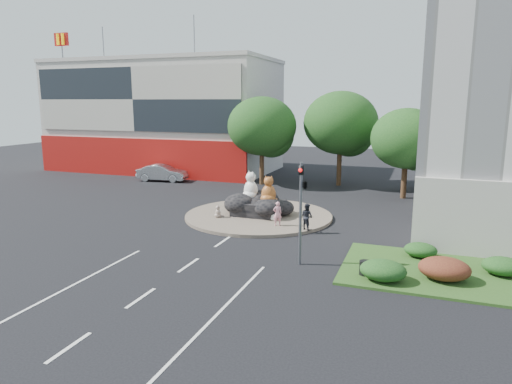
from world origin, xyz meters
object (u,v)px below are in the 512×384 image
kitten_calico (218,211)px  kitten_white (274,215)px  litter_bin (365,268)px  pedestrian_pink (277,214)px  cat_white (251,185)px  pedestrian_dark (307,217)px  parked_car (162,173)px  cat_tabby (269,189)px

kitten_calico → kitten_white: (3.77, 0.47, -0.06)m
kitten_white → litter_bin: 9.98m
kitten_calico → pedestrian_pink: size_ratio=0.55×
cat_white → pedestrian_dark: cat_white is taller
kitten_calico → parked_car: (-11.61, 12.00, 0.21)m
pedestrian_dark → parked_car: (-17.89, 12.87, -0.18)m
cat_white → pedestrian_pink: size_ratio=1.35×
parked_car → litter_bin: 29.08m
kitten_calico → litter_bin: bearing=14.1°
pedestrian_dark → litter_bin: bearing=155.0°
cat_white → pedestrian_dark: size_ratio=1.28×
pedestrian_pink → cat_tabby: bearing=-89.2°
kitten_white → pedestrian_pink: pedestrian_pink is taller
cat_white → parked_car: (-13.21, 10.02, -1.30)m
kitten_white → pedestrian_pink: bearing=-85.6°
pedestrian_dark → cat_tabby: bearing=-5.3°
cat_tabby → kitten_calico: cat_tabby is taller
kitten_calico → litter_bin: kitten_calico is taller
cat_white → pedestrian_dark: bearing=-1.7°
cat_white → kitten_calico: size_ratio=2.47×
cat_white → parked_car: bearing=172.5°
pedestrian_pink → parked_car: (-15.95, 12.60, -0.13)m
litter_bin → pedestrian_pink: bearing=134.0°
cat_white → litter_bin: bearing=-15.5°
pedestrian_pink → pedestrian_dark: 1.95m
cat_white → parked_car: 16.63m
cat_tabby → cat_white: bearing=149.0°
kitten_white → parked_car: parked_car is taller
cat_white → kitten_calico: cat_white is taller
pedestrian_dark → parked_car: pedestrian_dark is taller
kitten_white → pedestrian_pink: 1.28m
pedestrian_pink → litter_bin: bearing=102.9°
pedestrian_pink → kitten_white: bearing=-92.7°
cat_tabby → litter_bin: size_ratio=2.92×
kitten_calico → litter_bin: 12.55m
cat_white → pedestrian_dark: (4.68, -2.85, -1.12)m
parked_car → litter_bin: (22.07, -18.93, -0.38)m
pedestrian_dark → kitten_white: bearing=2.4°
litter_bin → parked_car: bearing=139.4°
pedestrian_dark → litter_bin: pedestrian_dark is taller
pedestrian_pink → parked_car: bearing=-69.5°
kitten_white → cat_white: bearing=120.9°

